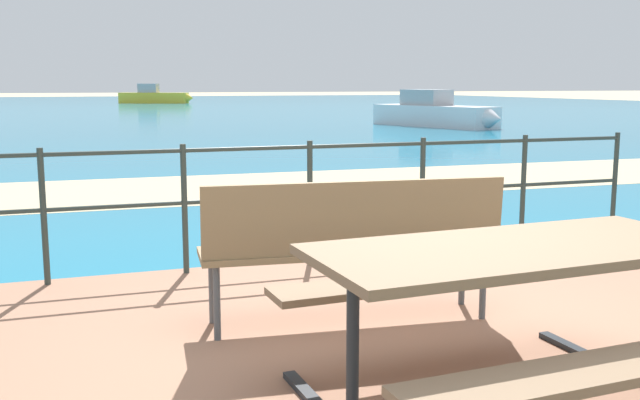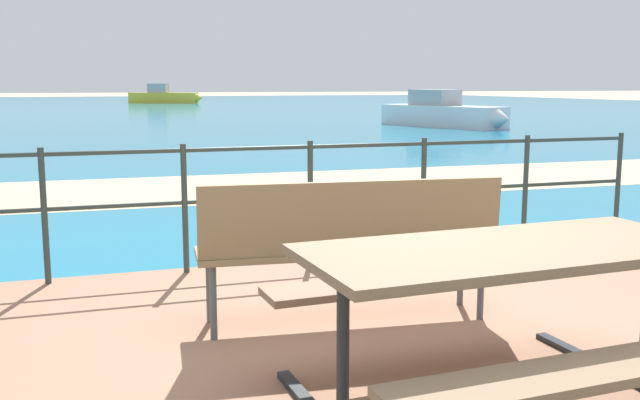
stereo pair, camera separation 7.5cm
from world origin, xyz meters
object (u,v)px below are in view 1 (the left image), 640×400
at_px(boat_near, 155,96).
at_px(boat_mid, 435,113).
at_px(park_bench, 353,237).
at_px(picnic_table, 518,285).

xyz_separation_m(boat_near, boat_mid, (5.67, -33.53, -0.04)).
relative_size(park_bench, boat_mid, 0.33).
distance_m(park_bench, boat_mid, 21.45).
bearing_deg(boat_mid, picnic_table, -45.18).
bearing_deg(park_bench, boat_near, -89.59).
height_order(picnic_table, boat_near, boat_near).
distance_m(picnic_table, boat_mid, 22.52).
relative_size(boat_near, boat_mid, 1.01).
height_order(park_bench, boat_near, boat_near).
xyz_separation_m(picnic_table, boat_mid, (10.24, 20.05, -0.17)).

